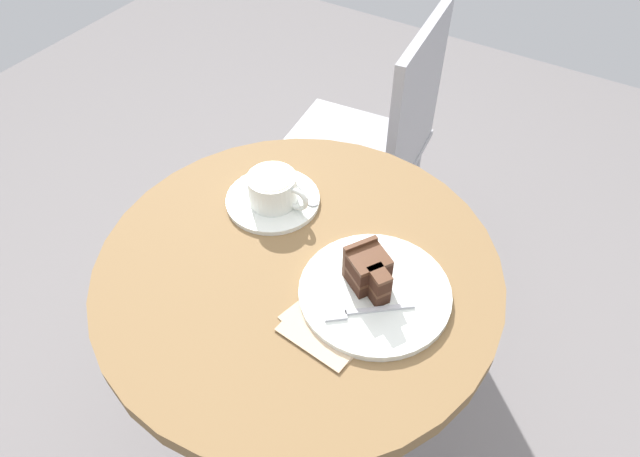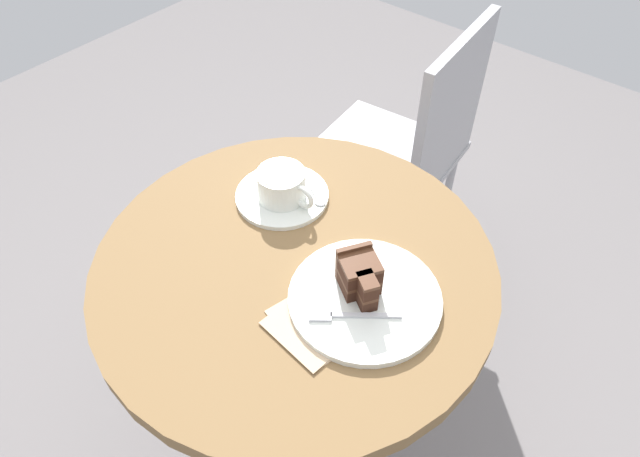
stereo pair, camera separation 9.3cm
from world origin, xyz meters
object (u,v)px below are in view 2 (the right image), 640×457
Objects in this scene: coffee_cup at (282,185)px; teaspoon at (315,193)px; saucer at (282,196)px; cafe_chair at (411,146)px; cake_plate at (365,298)px; fork at (344,315)px; cake_slice at (360,276)px; napkin at (319,321)px.

teaspoon is (0.04, 0.04, -0.03)m from coffee_cup.
saucer is 0.03m from coffee_cup.
coffee_cup is at bearing -34.62° from saucer.
saucer is 0.20× the size of cafe_chair.
cafe_chair reaches higher than cake_plate.
saucer is 0.60m from cafe_chair.
coffee_cup is 0.62m from cafe_chair.
cake_plate is 0.75m from cafe_chair.
saucer is at bearing -68.08° from fork.
fork is at bearing 17.41° from cafe_chair.
fork is 0.14× the size of cafe_chair.
cake_plate is 2.04× the size of fork.
cake_plate is at bearing 19.23° from cafe_chair.
coffee_cup is at bearing 161.23° from cake_slice.
saucer is 0.71× the size of cake_plate.
cake_plate is 2.64× the size of cake_slice.
cafe_chair reaches higher than fork.
fork is at bearing -10.63° from teaspoon.
teaspoon is at bearing 131.46° from napkin.
napkin is 0.80m from cafe_chair.
teaspoon is 0.27m from napkin.
saucer is at bearing 160.74° from cake_slice.
fork is 0.74× the size of napkin.
coffee_cup is at bearing -0.45° from cafe_chair.
coffee_cup is 0.49× the size of cake_plate.
cake_plate reaches higher than napkin.
teaspoon reaches higher than napkin.
cafe_chair reaches higher than coffee_cup.
coffee_cup is 0.14× the size of cafe_chair.
coffee_cup reaches higher than fork.
fork is (0.25, -0.14, -0.02)m from coffee_cup.
coffee_cup is 1.35× the size of teaspoon.
saucer is at bearing 143.80° from napkin.
teaspoon is at bearing 46.51° from coffee_cup.
saucer is 0.25m from cake_slice.
fork is 0.79m from cafe_chair.
fork is (-0.00, -0.05, 0.01)m from cake_plate.
cafe_chair is at bearing -105.25° from fork.
cake_slice is at bearing 81.57° from napkin.
teaspoon is 0.58m from cafe_chair.
cake_slice is (0.24, -0.08, 0.04)m from saucer.
coffee_cup reaches higher than saucer.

